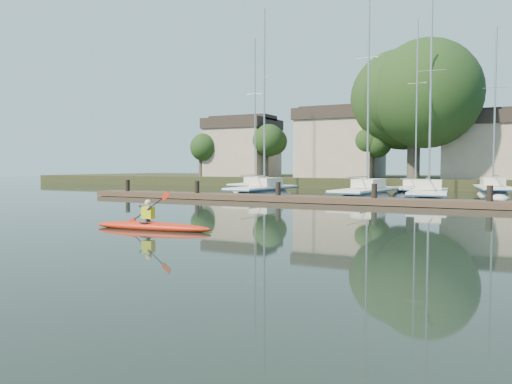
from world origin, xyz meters
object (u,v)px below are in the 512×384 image
at_px(sailboat_3, 428,204).
at_px(sailboat_7, 493,198).
at_px(sailboat_1, 263,198).
at_px(sailboat_5, 254,192).
at_px(sailboat_6, 414,196).
at_px(sailboat_2, 366,201).
at_px(kayak, 151,225).
at_px(dock, 324,199).

height_order(sailboat_3, sailboat_7, sailboat_3).
xyz_separation_m(sailboat_1, sailboat_5, (-4.71, 8.11, 0.02)).
bearing_deg(sailboat_6, sailboat_3, -66.71).
height_order(sailboat_5, sailboat_6, sailboat_5).
height_order(sailboat_1, sailboat_2, sailboat_2).
relative_size(kayak, sailboat_6, 0.31).
relative_size(sailboat_3, sailboat_6, 0.95).
distance_m(sailboat_1, sailboat_7, 17.57).
height_order(sailboat_6, sailboat_7, sailboat_6).
bearing_deg(kayak, dock, 79.24).
bearing_deg(dock, sailboat_1, 142.12).
bearing_deg(sailboat_3, sailboat_6, 99.75).
relative_size(sailboat_5, sailboat_7, 1.08).
bearing_deg(dock, sailboat_5, 130.36).
bearing_deg(kayak, sailboat_2, 76.95).
bearing_deg(sailboat_6, sailboat_1, -132.93).
height_order(kayak, sailboat_2, sailboat_2).
bearing_deg(sailboat_1, sailboat_5, 124.08).
bearing_deg(sailboat_6, dock, -95.81).
xyz_separation_m(dock, sailboat_6, (3.35, 12.65, -0.38)).
xyz_separation_m(sailboat_3, sailboat_5, (-16.57, 8.65, 0.02)).
relative_size(sailboat_2, sailboat_5, 1.07).
distance_m(dock, sailboat_7, 16.12).
relative_size(dock, sailboat_2, 2.08).
xyz_separation_m(kayak, sailboat_6, (4.74, 27.38, -0.35)).
bearing_deg(sailboat_7, dock, -131.42).
bearing_deg(sailboat_2, sailboat_1, -173.07).
height_order(dock, sailboat_1, sailboat_1).
xyz_separation_m(kayak, sailboat_3, (6.82, 19.19, -0.39)).
relative_size(dock, sailboat_6, 2.26).
height_order(kayak, sailboat_6, sailboat_6).
bearing_deg(dock, kayak, -95.39).
height_order(kayak, sailboat_7, sailboat_7).
xyz_separation_m(dock, sailboat_3, (5.43, 4.45, -0.42)).
height_order(sailboat_1, sailboat_3, sailboat_1).
distance_m(sailboat_5, sailboat_7, 20.18).
relative_size(kayak, sailboat_1, 0.30).
xyz_separation_m(kayak, sailboat_7, (10.43, 28.08, -0.39)).
height_order(sailboat_1, sailboat_7, sailboat_1).
bearing_deg(dock, sailboat_7, 55.90).
bearing_deg(sailboat_5, sailboat_2, -36.73).
bearing_deg(sailboat_5, sailboat_7, -3.24).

